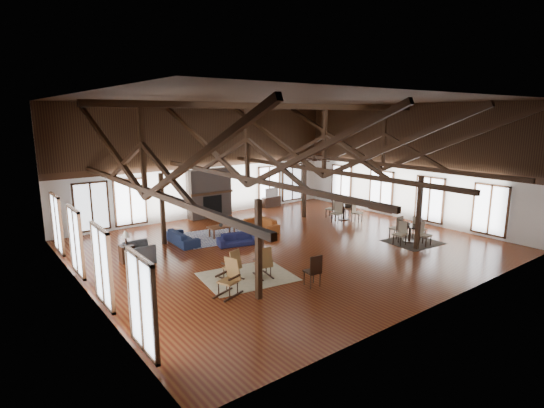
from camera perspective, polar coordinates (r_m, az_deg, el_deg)
floor at (r=17.97m, az=2.14°, el=-5.68°), size 16.00×16.00×0.00m
ceiling at (r=17.14m, az=2.29°, el=13.82°), size 16.00×14.00×0.02m
wall_back at (r=23.10m, az=-8.94°, el=5.72°), size 16.00×0.02×6.00m
wall_front at (r=12.78m, az=22.57°, el=0.06°), size 16.00×0.02×6.00m
wall_left at (r=13.75m, az=-24.50°, el=0.68°), size 0.02×14.00×6.00m
wall_right at (r=23.19m, az=17.73°, el=5.33°), size 0.02×14.00×6.00m
roof_truss at (r=17.19m, az=2.24°, el=7.24°), size 15.60×14.07×3.14m
post_grid at (r=17.57m, az=2.17°, el=-0.93°), size 8.16×7.16×3.05m
fireplace at (r=23.05m, az=-8.42°, el=1.43°), size 2.50×0.69×2.60m
ceiling_fan at (r=16.80m, az=5.74°, el=6.06°), size 1.60×1.60×0.75m
sofa_navy_front at (r=18.12m, az=-4.63°, el=-4.74°), size 1.82×1.07×0.50m
sofa_navy_left at (r=18.59m, az=-11.92°, el=-4.41°), size 1.98×0.83×0.57m
sofa_orange at (r=20.32m, az=-1.48°, el=-2.73°), size 2.04×0.83×0.59m
coffee_table at (r=19.43m, az=-6.76°, el=-3.09°), size 1.28×0.68×0.48m
vase at (r=19.28m, az=-6.89°, el=-2.75°), size 0.19×0.19×0.19m
armchair at (r=16.77m, az=-17.41°, el=-6.25°), size 1.13×1.00×0.71m
side_table_lamp at (r=16.89m, az=-18.97°, el=-5.84°), size 0.48×0.48×1.24m
rocking_chair_a at (r=14.34m, az=-5.21°, el=-8.26°), size 0.63×0.89×1.04m
rocking_chair_b at (r=14.46m, az=-1.03°, el=-7.97°), size 0.59×0.90×1.07m
rocking_chair_c at (r=13.21m, az=-5.65°, el=-9.79°), size 1.02×0.76×1.17m
side_chair_a at (r=16.03m, az=-1.39°, el=-5.87°), size 0.46×0.46×0.92m
side_chair_b at (r=13.73m, az=5.68°, el=-8.63°), size 0.51×0.51×1.07m
cafe_table_near at (r=19.39m, az=18.05°, el=-3.41°), size 1.92×1.92×1.00m
cafe_table_far at (r=22.63m, az=9.64°, el=-0.77°), size 2.07×2.07×1.06m
cup_near at (r=19.32m, az=17.89°, el=-2.61°), size 0.17×0.17×0.11m
cup_far at (r=22.51m, az=9.53°, el=-0.09°), size 0.16×0.16×0.10m
tv_console at (r=25.57m, az=-0.14°, el=0.31°), size 1.18×0.44×0.59m
television at (r=25.45m, az=-0.16°, el=1.58°), size 0.97×0.17×0.56m
rug_tan at (r=14.71m, az=-3.34°, el=-9.72°), size 3.30×2.76×0.01m
rug_navy at (r=19.57m, az=-6.99°, el=-4.26°), size 3.80×3.05×0.01m
rug_dark at (r=19.50m, az=18.42°, el=-4.86°), size 2.26×2.08×0.01m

